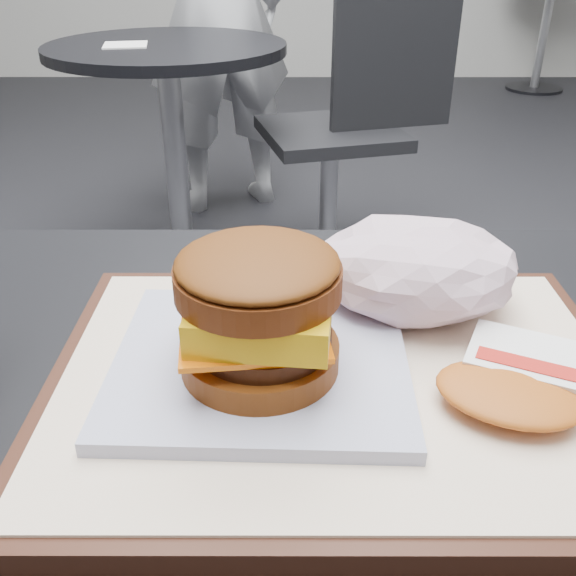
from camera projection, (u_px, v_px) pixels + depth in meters
The scene contains 9 objects.
serving_tray at pixel (338, 384), 0.42m from camera, with size 0.38×0.28×0.02m.
breakfast_sandwich at pixel (260, 324), 0.40m from camera, with size 0.20×0.18×0.09m.
hash_brown at pixel (527, 379), 0.40m from camera, with size 0.13×0.12×0.02m.
crumpled_wrapper at pixel (416, 269), 0.47m from camera, with size 0.15×0.12×0.07m, color silver, non-canonical shape.
neighbor_table at pixel (172, 113), 1.95m from camera, with size 0.70×0.70×0.75m.
napkin at pixel (125, 45), 1.81m from camera, with size 0.12×0.12×0.00m, color white.
neighbor_chair at pixel (352, 118), 2.05m from camera, with size 0.64×0.51×0.88m.
patron at pixel (217, 1), 2.39m from camera, with size 0.58×0.38×1.60m, color silver.
bg_table_far at pixel (549, 6), 4.42m from camera, with size 0.66×0.66×0.75m.
Camera 1 is at (0.01, -0.31, 1.04)m, focal length 40.00 mm.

